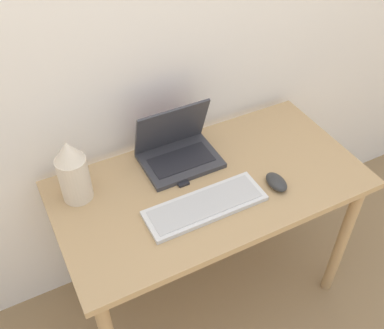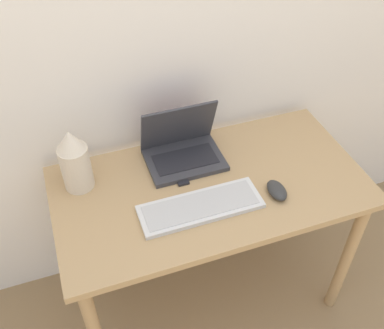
{
  "view_description": "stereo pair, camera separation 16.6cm",
  "coord_description": "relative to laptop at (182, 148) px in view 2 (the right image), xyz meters",
  "views": [
    {
      "loc": [
        -0.63,
        -0.75,
        1.99
      ],
      "look_at": [
        -0.07,
        0.34,
        0.86
      ],
      "focal_mm": 42.0,
      "sensor_mm": 36.0,
      "label": 1
    },
    {
      "loc": [
        -0.48,
        -0.81,
        1.99
      ],
      "look_at": [
        -0.07,
        0.34,
        0.86
      ],
      "focal_mm": 42.0,
      "sensor_mm": 36.0,
      "label": 2
    }
  ],
  "objects": [
    {
      "name": "wall_back",
      "position": [
        0.05,
        0.19,
        0.44
      ],
      "size": [
        6.0,
        0.05,
        2.5
      ],
      "color": "white",
      "rests_on": "ground_plane"
    },
    {
      "name": "desk",
      "position": [
        0.05,
        -0.18,
        -0.16
      ],
      "size": [
        1.21,
        0.63,
        0.76
      ],
      "color": "tan",
      "rests_on": "ground_plane"
    },
    {
      "name": "laptop",
      "position": [
        0.0,
        0.0,
        0.0
      ],
      "size": [
        0.31,
        0.23,
        0.24
      ],
      "color": "#333338",
      "rests_on": "desk"
    },
    {
      "name": "keyboard",
      "position": [
        -0.03,
        -0.29,
        -0.04
      ],
      "size": [
        0.45,
        0.15,
        0.02
      ],
      "color": "silver",
      "rests_on": "desk"
    },
    {
      "name": "mouse",
      "position": [
        0.27,
        -0.32,
        -0.03
      ],
      "size": [
        0.06,
        0.11,
        0.04
      ],
      "color": "#2D2D2D",
      "rests_on": "desk"
    },
    {
      "name": "vase",
      "position": [
        -0.42,
        -0.02,
        0.08
      ],
      "size": [
        0.11,
        0.11,
        0.26
      ],
      "color": "beige",
      "rests_on": "desk"
    },
    {
      "name": "mp3_player",
      "position": [
        -0.05,
        -0.13,
        -0.05
      ],
      "size": [
        0.04,
        0.05,
        0.01
      ],
      "color": "black",
      "rests_on": "desk"
    }
  ]
}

